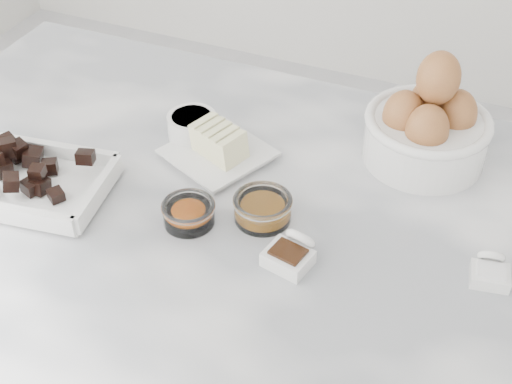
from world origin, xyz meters
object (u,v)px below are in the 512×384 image
chocolate_dish (35,180)px  butter_plate (216,147)px  honey_bowl (263,208)px  sugar_ramekin (192,127)px  zest_bowl (189,212)px  salt_spoon (490,271)px  vanilla_spoon (291,253)px  egg_bowl (428,126)px

chocolate_dish → butter_plate: (0.20, 0.17, -0.00)m
honey_bowl → sugar_ramekin: bearing=143.6°
zest_bowl → salt_spoon: (0.39, 0.05, -0.01)m
vanilla_spoon → sugar_ramekin: bearing=141.5°
sugar_ramekin → egg_bowl: egg_bowl is taller
butter_plate → egg_bowl: egg_bowl is taller
zest_bowl → vanilla_spoon: bearing=-5.7°
chocolate_dish → zest_bowl: bearing=7.2°
honey_bowl → chocolate_dish: bearing=-166.7°
chocolate_dish → honey_bowl: size_ratio=2.73×
zest_bowl → salt_spoon: bearing=7.9°
egg_bowl → honey_bowl: 0.28m
chocolate_dish → zest_bowl: 0.23m
butter_plate → zest_bowl: bearing=-79.2°
honey_bowl → vanilla_spoon: bearing=-43.4°
chocolate_dish → salt_spoon: size_ratio=3.51×
chocolate_dish → sugar_ramekin: (0.15, 0.20, 0.00)m
chocolate_dish → zest_bowl: (0.23, 0.03, -0.01)m
zest_bowl → salt_spoon: 0.40m
butter_plate → zest_bowl: 0.15m
butter_plate → honey_bowl: butter_plate is taller
honey_bowl → egg_bowl: bearing=52.5°
chocolate_dish → butter_plate: 0.27m
sugar_ramekin → salt_spoon: (0.48, -0.12, -0.01)m
butter_plate → sugar_ramekin: size_ratio=2.33×
butter_plate → egg_bowl: (0.29, 0.12, 0.04)m
salt_spoon → butter_plate: bearing=167.9°
egg_bowl → salt_spoon: (0.13, -0.21, -0.05)m
sugar_ramekin → vanilla_spoon: size_ratio=0.98×
zest_bowl → vanilla_spoon: 0.16m
zest_bowl → butter_plate: bearing=100.8°
sugar_ramekin → vanilla_spoon: sugar_ramekin is taller
sugar_ramekin → zest_bowl: size_ratio=1.04×
honey_bowl → butter_plate: bearing=139.9°
sugar_ramekin → honey_bowl: bearing=-36.4°
honey_bowl → vanilla_spoon: vanilla_spoon is taller
chocolate_dish → salt_spoon: chocolate_dish is taller
sugar_ramekin → salt_spoon: bearing=-13.9°
sugar_ramekin → egg_bowl: 0.36m
butter_plate → vanilla_spoon: 0.24m
vanilla_spoon → egg_bowl: bearing=69.6°
chocolate_dish → vanilla_spoon: (0.38, 0.01, -0.01)m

